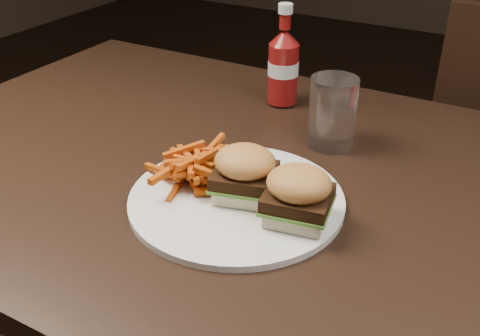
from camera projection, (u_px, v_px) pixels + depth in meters
The scene contains 7 objects.
dining_table at pixel (239, 176), 0.88m from camera, with size 1.20×0.80×0.04m, color black.
plate at pixel (236, 199), 0.78m from camera, with size 0.30×0.30×0.01m, color white.
sandwich_half_a at pixel (245, 189), 0.77m from camera, with size 0.07×0.07×0.02m, color #F8EAC5.
sandwich_half_b at pixel (297, 212), 0.72m from camera, with size 0.07×0.07×0.02m, color beige.
fries_pile at pixel (195, 169), 0.80m from camera, with size 0.11×0.11×0.04m, color #B44700, non-canonical shape.
ketchup_bottle at pixel (283, 74), 1.05m from camera, with size 0.06×0.06×0.11m, color maroon.
tumbler at pixel (332, 114), 0.91m from camera, with size 0.08×0.08×0.12m, color white.
Camera 1 is at (0.37, -0.66, 1.18)m, focal length 42.00 mm.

